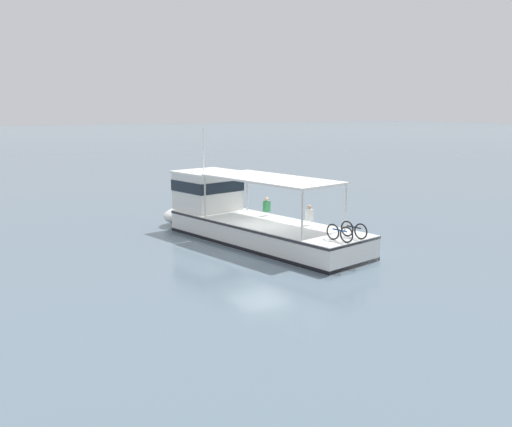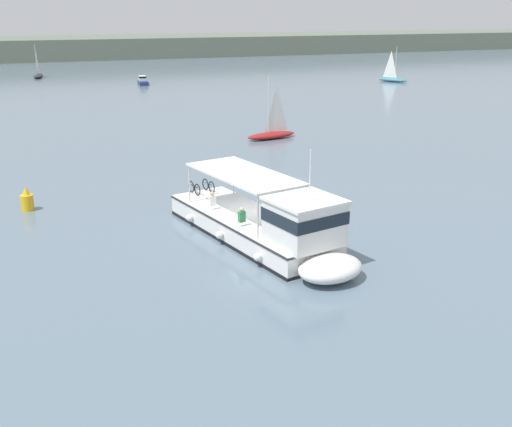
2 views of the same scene
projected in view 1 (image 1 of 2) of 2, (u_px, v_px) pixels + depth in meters
The scene contains 2 objects.
ground_plane at pixel (260, 249), 25.62m from camera, with size 400.00×400.00×0.00m, color slate.
ferry_main at pixel (242, 218), 27.40m from camera, with size 5.59×13.06×5.32m.
Camera 1 is at (12.68, 21.40, 6.32)m, focal length 39.29 mm.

